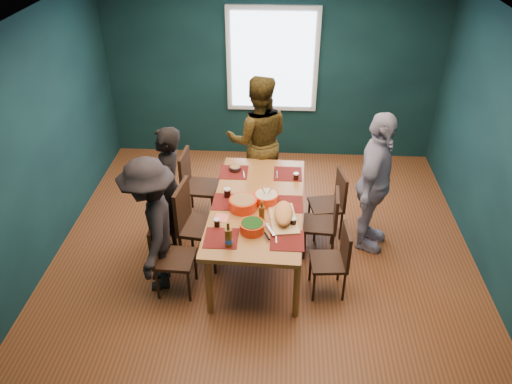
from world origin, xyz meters
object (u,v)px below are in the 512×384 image
Objects in this scene: bowl_dumpling at (266,198)px; person_near_left at (152,226)px; person_right at (374,184)px; dining_table at (258,208)px; cutting_board at (283,215)px; chair_right_mid at (327,219)px; bowl_salad at (243,204)px; bowl_herbs at (252,227)px; chair_left_far at (194,180)px; chair_right_far at (333,199)px; person_back at (258,140)px; chair_left_near at (167,252)px; chair_right_near at (336,256)px; person_far_left at (169,190)px.

person_near_left is at bearing -155.41° from bowl_dumpling.
person_near_left is at bearing 129.47° from person_right.
dining_table is 2.96× the size of cutting_board.
cutting_board is (-0.51, -0.43, 0.34)m from chair_right_mid.
bowl_salad is 1.19× the size of bowl_herbs.
dining_table is 0.24m from bowl_salad.
cutting_board is at bearing -58.64° from bowl_dumpling.
chair_right_far is (1.76, -0.25, -0.05)m from chair_left_far.
person_back reaches higher than person_near_left.
chair_left_near is 1.27× the size of cutting_board.
bowl_herbs is 0.37× the size of cutting_board.
person_near_left is (-1.93, 0.01, 0.30)m from chair_right_near.
cutting_board reaches higher than chair_right_near.
person_back is 1.83m from bowl_herbs.
dining_table is at bearing 123.85° from person_right.
person_near_left is at bearing 55.88° from person_back.
chair_right_mid is at bearing 37.83° from bowl_herbs.
person_far_left is at bearing 151.27° from cutting_board.
bowl_dumpling reaches higher than bowl_salad.
bowl_herbs is (-0.89, 0.01, 0.35)m from chair_right_near.
chair_left_far is 1.36× the size of cutting_board.
chair_right_mid is (-0.09, -0.41, -0.01)m from chair_right_far.
chair_left_near is 1.07× the size of chair_right_near.
person_near_left is (-0.04, -0.70, -0.00)m from person_far_left.
bowl_salad is at bearing -140.74° from dining_table.
bowl_herbs is at bearing -72.53° from bowl_salad.
person_back is 6.41× the size of bowl_dumpling.
bowl_dumpling is (0.09, 0.02, 0.13)m from dining_table.
chair_right_near is 1.15m from bowl_salad.
chair_right_far is 1.08m from cutting_board.
chair_right_mid is at bearing 130.61° from person_right.
dining_table is 2.49× the size of chair_right_near.
bowl_dumpling is at bearing -167.85° from chair_right_mid.
dining_table is at bearing 37.14° from bowl_salad.
bowl_salad is (-1.05, -0.65, 0.34)m from chair_right_far.
dining_table is 7.95× the size of bowl_herbs.
bowl_dumpling reaches higher than chair_right_near.
chair_left_far is 3.65× the size of bowl_herbs.
chair_right_mid is 1.10m from bowl_herbs.
chair_right_far is 0.54× the size of person_far_left.
person_right is 5.69× the size of bowl_salad.
chair_left_near is at bearing -174.74° from cutting_board.
bowl_dumpling is at bearing 112.72° from cutting_board.
chair_left_far is 2.26m from person_right.
chair_left_near is at bearing -158.90° from chair_right_far.
bowl_dumpling is at bearing 139.89° from chair_right_near.
person_far_left is 2.37m from person_right.
person_back is 1.65m from cutting_board.
bowl_dumpling is (1.13, -0.16, 0.04)m from person_far_left.
person_far_left reaches higher than chair_right_mid.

